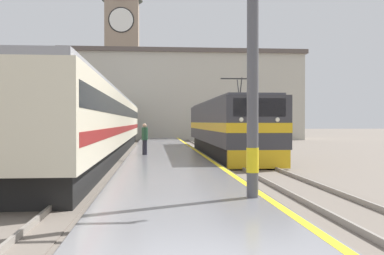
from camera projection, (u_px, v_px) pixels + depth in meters
ground_plane at (163, 149)px, 34.76m from camera, size 200.00×200.00×0.00m
platform at (165, 152)px, 29.78m from camera, size 4.23×140.00×0.30m
rail_track_near at (222, 153)px, 30.11m from camera, size 2.83×140.00×0.16m
rail_track_far at (106, 154)px, 29.45m from camera, size 2.83×140.00×0.16m
locomotive_train at (226, 127)px, 28.39m from camera, size 2.92×18.29×4.45m
passenger_train at (105, 123)px, 28.83m from camera, size 2.92×38.46×3.78m
catenary_mast at (256, 49)px, 10.79m from camera, size 2.49×0.30×7.24m
person_on_platform at (145, 138)px, 24.83m from camera, size 0.34×0.34×1.74m
clock_tower at (122, 48)px, 64.12m from camera, size 5.79×5.79×23.60m
station_building at (182, 96)px, 54.88m from camera, size 28.69×8.44×10.56m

